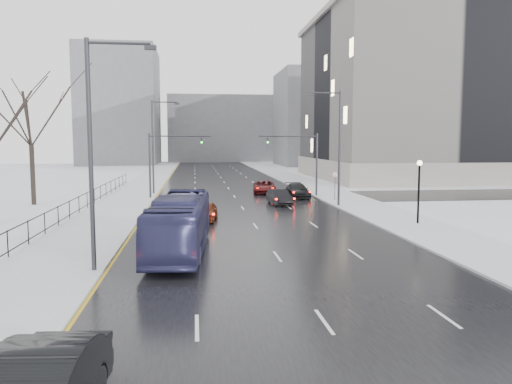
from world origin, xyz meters
name	(u,v)px	position (x,y,z in m)	size (l,w,h in m)	color
road	(227,187)	(0.00, 60.00, 0.02)	(16.00, 150.00, 0.04)	black
cross_road	(235,198)	(0.00, 48.00, 0.02)	(130.00, 10.00, 0.04)	black
sidewalk_left	(142,187)	(-10.50, 60.00, 0.08)	(5.00, 150.00, 0.16)	silver
sidewalk_right	(310,186)	(10.50, 60.00, 0.08)	(5.00, 150.00, 0.16)	silver
park_strip	(61,188)	(-20.00, 60.00, 0.06)	(14.00, 150.00, 0.12)	white
tree_park_e	(34,206)	(-18.20, 44.00, 0.00)	(9.45, 9.45, 13.50)	black
iron_fence	(49,219)	(-13.00, 30.00, 0.91)	(0.06, 70.00, 1.30)	black
streetlight_r_mid	(337,142)	(8.17, 40.00, 5.62)	(2.95, 0.25, 10.00)	#2D2D33
streetlight_l_near	(96,144)	(-8.17, 20.00, 5.62)	(2.95, 0.25, 10.00)	#2D2D33
streetlight_l_far	(155,142)	(-8.17, 52.00, 5.62)	(2.95, 0.25, 10.00)	#2D2D33
lamppost_r_mid	(419,182)	(11.00, 30.00, 2.94)	(0.36, 0.36, 4.28)	black
mast_signal_right	(307,157)	(7.33, 48.00, 4.11)	(6.10, 0.33, 6.50)	#2D2D33
mast_signal_left	(161,158)	(-7.33, 48.00, 4.11)	(6.10, 0.33, 6.50)	#2D2D33
no_uturn_sign	(335,177)	(9.20, 44.00, 2.30)	(0.60, 0.06, 2.70)	#2D2D33
civic_building	(448,105)	(35.00, 72.00, 11.21)	(41.00, 31.00, 24.80)	gray
bldg_far_right	(329,119)	(28.00, 115.00, 11.00)	(24.00, 20.00, 22.00)	slate
bldg_far_left	(120,107)	(-22.00, 125.00, 14.00)	(18.00, 22.00, 28.00)	slate
bldg_far_center	(223,129)	(4.00, 140.00, 9.00)	(30.00, 18.00, 18.00)	slate
bus	(180,224)	(-4.80, 23.59, 1.50)	(2.46, 10.51, 2.93)	navy
sedan_center_near	(205,211)	(-3.32, 33.66, 0.72)	(1.61, 4.00, 1.36)	#5A220F
sedan_right_near	(279,197)	(3.48, 41.82, 0.73)	(1.45, 4.16, 1.37)	black
sedan_right_cross	(264,187)	(3.50, 51.64, 0.75)	(2.34, 5.08, 1.41)	#550E10
sedan_right_far	(297,191)	(6.25, 47.20, 0.75)	(1.98, 4.88, 1.42)	black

